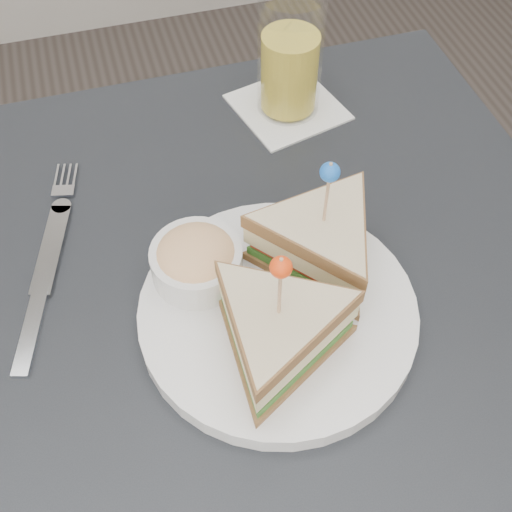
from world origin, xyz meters
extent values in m
plane|color=#3F3833|center=(0.00, 0.00, 0.00)|extent=(3.50, 3.50, 0.00)
cube|color=black|center=(0.00, 0.00, 0.73)|extent=(0.80, 0.80, 0.03)
cylinder|color=black|center=(-0.35, 0.35, 0.36)|extent=(0.04, 0.04, 0.72)
cylinder|color=black|center=(0.35, 0.35, 0.36)|extent=(0.04, 0.04, 0.72)
cylinder|color=white|center=(0.02, -0.04, 0.76)|extent=(0.29, 0.29, 0.02)
cylinder|color=white|center=(0.02, -0.04, 0.77)|extent=(0.29, 0.29, 0.01)
cylinder|color=tan|center=(0.00, -0.09, 0.88)|extent=(0.00, 0.00, 0.09)
sphere|color=#EA3C0E|center=(0.00, -0.09, 0.91)|extent=(0.02, 0.02, 0.02)
cylinder|color=tan|center=(0.08, 0.00, 0.88)|extent=(0.00, 0.00, 0.09)
sphere|color=blue|center=(0.08, 0.00, 0.91)|extent=(0.02, 0.02, 0.02)
cylinder|color=silver|center=(-0.05, 0.03, 0.79)|extent=(0.10, 0.10, 0.04)
ellipsoid|color=#E0B772|center=(-0.05, 0.03, 0.80)|extent=(0.09, 0.09, 0.04)
cube|color=silver|center=(-0.20, 0.13, 0.75)|extent=(0.04, 0.12, 0.00)
cube|color=silver|center=(-0.18, 0.21, 0.75)|extent=(0.03, 0.02, 0.00)
cube|color=silver|center=(-0.23, 0.02, 0.75)|extent=(0.05, 0.11, 0.01)
cube|color=silver|center=(-0.20, 0.12, 0.75)|extent=(0.06, 0.13, 0.00)
cylinder|color=silver|center=(-0.18, 0.18, 0.75)|extent=(0.03, 0.03, 0.00)
cube|color=white|center=(0.14, 0.28, 0.75)|extent=(0.16, 0.16, 0.00)
cylinder|color=gold|center=(0.14, 0.28, 0.81)|extent=(0.09, 0.09, 0.10)
cylinder|color=white|center=(0.14, 0.28, 0.84)|extent=(0.10, 0.10, 0.17)
cube|color=white|center=(0.14, 0.29, 0.86)|extent=(0.03, 0.03, 0.02)
cube|color=white|center=(0.12, 0.27, 0.85)|extent=(0.02, 0.02, 0.02)
camera|label=1|loc=(-0.10, -0.38, 1.33)|focal=45.00mm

